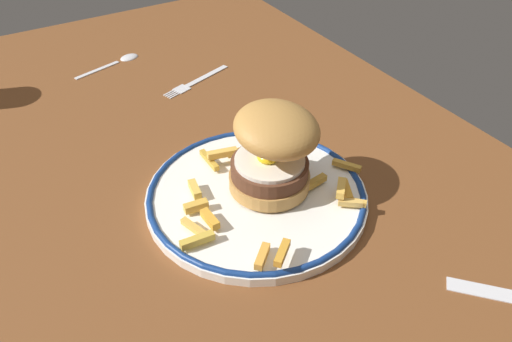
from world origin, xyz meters
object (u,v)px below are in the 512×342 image
(burger, at_px, (272,148))
(fork, at_px, (196,81))
(dinner_plate, at_px, (256,194))
(spoon, at_px, (122,59))

(burger, bearing_deg, fork, 172.14)
(dinner_plate, relative_size, fork, 1.97)
(dinner_plate, distance_m, spoon, 0.46)
(burger, relative_size, fork, 1.01)
(dinner_plate, bearing_deg, fork, 167.99)
(spoon, bearing_deg, fork, 29.01)
(burger, relative_size, spoon, 1.08)
(burger, height_order, fork, burger)
(burger, bearing_deg, spoon, -175.34)
(spoon, bearing_deg, burger, 4.66)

